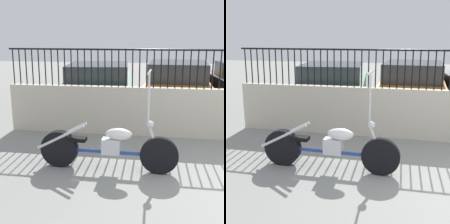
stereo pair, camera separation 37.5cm
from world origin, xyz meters
TOP-DOWN VIEW (x-y plane):
  - motorcycle_blue at (-2.30, 0.61)m, footprint 2.21×0.52m
  - car_green at (-3.16, 4.84)m, footprint 2.22×4.20m
  - car_orange at (-0.94, 5.32)m, footprint 1.89×4.25m

SIDE VIEW (x-z plane):
  - motorcycle_blue at x=-2.30m, z-range -0.42..1.14m
  - car_green at x=-3.16m, z-range 0.01..1.29m
  - car_orange at x=-0.94m, z-range 0.00..1.32m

